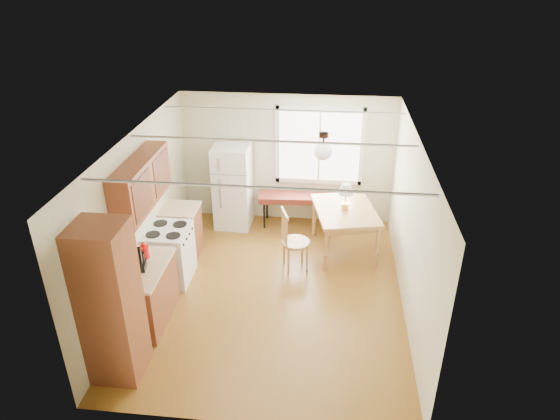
# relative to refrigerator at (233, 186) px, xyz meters

# --- Properties ---
(room_shell) EXTENTS (4.60, 5.60, 2.62)m
(room_shell) POSITION_rel_refrigerator_xyz_m (1.00, -2.11, 0.44)
(room_shell) COLOR brown
(room_shell) RESTS_ON ground
(kitchen_run) EXTENTS (0.65, 3.40, 2.20)m
(kitchen_run) POSITION_rel_refrigerator_xyz_m (-0.72, -2.75, 0.03)
(kitchen_run) COLOR brown
(kitchen_run) RESTS_ON ground
(window_unit) EXTENTS (1.64, 0.05, 1.51)m
(window_unit) POSITION_rel_refrigerator_xyz_m (1.60, 0.36, 0.74)
(window_unit) COLOR white
(window_unit) RESTS_ON room_shell
(pendant_light) EXTENTS (0.26, 0.26, 0.40)m
(pendant_light) POSITION_rel_refrigerator_xyz_m (1.70, -1.71, 1.43)
(pendant_light) COLOR black
(pendant_light) RESTS_ON room_shell
(refrigerator) EXTENTS (0.68, 0.70, 1.62)m
(refrigerator) POSITION_rel_refrigerator_xyz_m (0.00, 0.00, 0.00)
(refrigerator) COLOR white
(refrigerator) RESTS_ON ground
(bench) EXTENTS (1.48, 0.63, 0.67)m
(bench) POSITION_rel_refrigerator_xyz_m (1.21, 0.10, -0.21)
(bench) COLOR #5D1E16
(bench) RESTS_ON ground
(dining_table) EXTENTS (1.25, 1.50, 0.83)m
(dining_table) POSITION_rel_refrigerator_xyz_m (2.11, -0.76, -0.08)
(dining_table) COLOR #A2723E
(dining_table) RESTS_ON ground
(chair) EXTENTS (0.51, 0.51, 1.06)m
(chair) POSITION_rel_refrigerator_xyz_m (1.21, -1.41, -0.20)
(chair) COLOR #A2723E
(chair) RESTS_ON ground
(table_lamp) EXTENTS (0.27, 0.27, 0.46)m
(table_lamp) POSITION_rel_refrigerator_xyz_m (2.10, -0.75, 0.36)
(table_lamp) COLOR gold
(table_lamp) RESTS_ON dining_table
(coffee_maker) EXTENTS (0.24, 0.28, 0.38)m
(coffee_maker) POSITION_rel_refrigerator_xyz_m (-0.72, -3.02, 0.23)
(coffee_maker) COLOR black
(coffee_maker) RESTS_ON kitchen_run
(kettle) EXTENTS (0.13, 0.13, 0.25)m
(kettle) POSITION_rel_refrigerator_xyz_m (-0.73, -2.73, 0.20)
(kettle) COLOR red
(kettle) RESTS_ON kitchen_run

